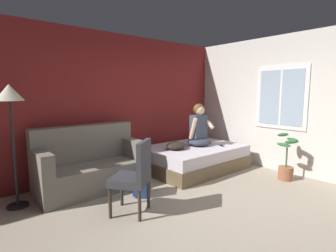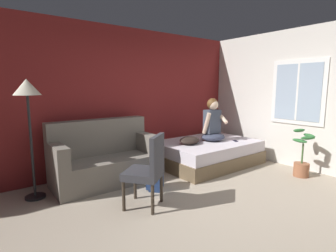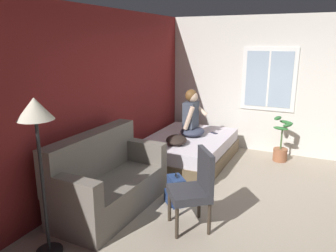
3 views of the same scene
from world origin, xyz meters
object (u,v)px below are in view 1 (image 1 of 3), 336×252
backpack (143,183)px  floor_lamp (10,105)px  side_chair (135,174)px  cell_phone (222,146)px  bed (194,158)px  throw_pillow (176,146)px  couch (90,165)px  person_seated (199,129)px  potted_plant (286,164)px

backpack → floor_lamp: 2.15m
side_chair → cell_phone: bearing=12.5°
bed → throw_pillow: throw_pillow is taller
couch → person_seated: size_ratio=1.96×
side_chair → couch: bearing=93.2°
bed → cell_phone: size_ratio=14.17×
bed → backpack: bed is taller
couch → potted_plant: size_ratio=2.02×
backpack → bed: bearing=16.0°
person_seated → backpack: 1.93m
side_chair → throw_pillow: 1.85m
throw_pillow → bed: bearing=-4.2°
throw_pillow → cell_phone: size_ratio=3.33×
couch → throw_pillow: size_ratio=3.58×
backpack → cell_phone: size_ratio=3.18×
person_seated → potted_plant: (0.65, -1.56, -0.53)m
side_chair → person_seated: 2.38m
side_chair → potted_plant: size_ratio=1.15×
bed → side_chair: side_chair is taller
side_chair → floor_lamp: 1.91m
side_chair → cell_phone: 2.57m
bed → backpack: bearing=-164.0°
side_chair → backpack: bearing=46.0°
couch → throw_pillow: 1.69m
bed → floor_lamp: size_ratio=1.20×
throw_pillow → potted_plant: bearing=-52.3°
person_seated → throw_pillow: 0.66m
bed → potted_plant: 1.76m
person_seated → cell_phone: bearing=-46.4°
bed → potted_plant: (0.78, -1.57, 0.07)m
couch → cell_phone: couch is taller
couch → floor_lamp: size_ratio=1.01×
bed → person_seated: bearing=-6.1°
bed → cell_phone: (0.45, -0.36, 0.25)m
side_chair → backpack: size_ratio=2.14×
side_chair → floor_lamp: (-1.15, 1.23, 0.90)m
throw_pillow → couch: bearing=170.1°
throw_pillow → floor_lamp: size_ratio=0.28×
side_chair → person_seated: bearing=22.3°
bed → floor_lamp: bearing=174.2°
bed → side_chair: 2.27m
person_seated → couch: bearing=171.5°
couch → backpack: 0.95m
person_seated → backpack: (-1.76, -0.45, -0.64)m
backpack → person_seated: bearing=14.5°
bed → person_seated: (0.13, -0.01, 0.60)m
side_chair → potted_plant: (2.83, -0.66, -0.23)m
person_seated → floor_lamp: floor_lamp is taller
bed → side_chair: size_ratio=2.08×
backpack → throw_pillow: throw_pillow is taller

